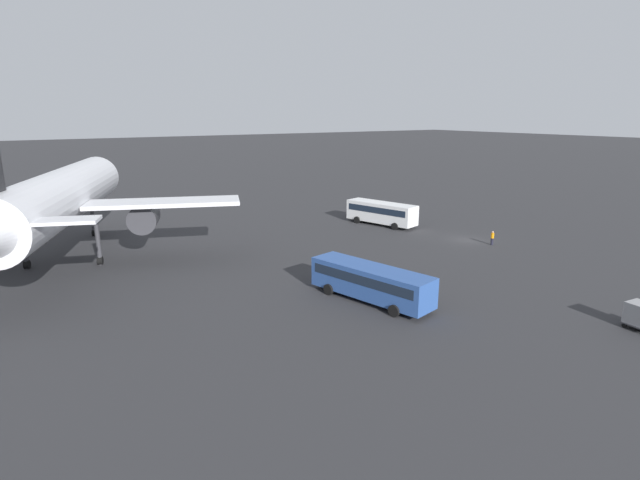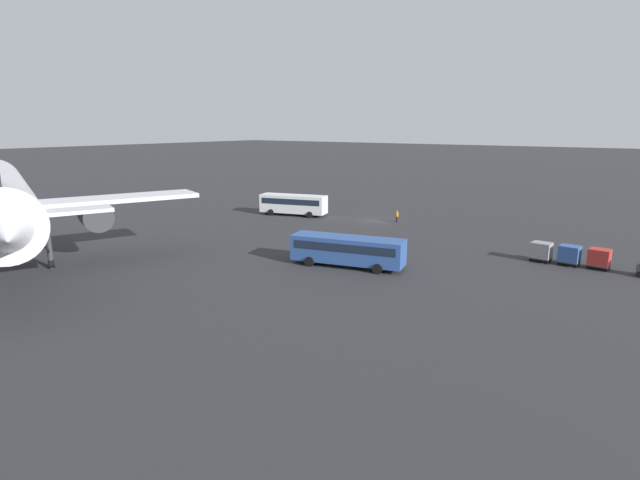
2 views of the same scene
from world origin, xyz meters
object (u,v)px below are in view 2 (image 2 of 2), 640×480
cargo_cart_red (599,258)px  shuttle_bus_near (293,203)px  cargo_cart_blue (569,254)px  cargo_cart_grey (541,251)px  worker_person (397,216)px  shuttle_bus_far (347,249)px

cargo_cart_red → shuttle_bus_near: bearing=-8.6°
cargo_cart_blue → cargo_cart_grey: same height
cargo_cart_grey → cargo_cart_blue: bearing=-177.9°
shuttle_bus_near → worker_person: shuttle_bus_near is taller
shuttle_bus_near → cargo_cart_red: (-43.84, 6.64, -0.75)m
shuttle_bus_far → cargo_cart_blue: shuttle_bus_far is taller
shuttle_bus_far → shuttle_bus_near: bearing=-54.6°
shuttle_bus_far → worker_person: bearing=-88.0°
worker_person → cargo_cart_red: (-27.63, 10.78, 0.32)m
shuttle_bus_near → shuttle_bus_far: bearing=123.3°
shuttle_bus_near → cargo_cart_grey: bearing=154.6°
cargo_cart_blue → cargo_cart_grey: bearing=2.1°
shuttle_bus_far → cargo_cart_red: bearing=-160.4°
shuttle_bus_near → worker_person: size_ratio=6.33×
shuttle_bus_near → cargo_cart_grey: (-38.48, 6.95, -0.75)m
cargo_cart_red → cargo_cart_grey: 5.36m
shuttle_bus_far → worker_person: size_ratio=6.83×
shuttle_bus_far → cargo_cart_red: 25.06m
worker_person → cargo_cart_grey: (-22.27, 11.09, 0.32)m
cargo_cart_grey → shuttle_bus_near: bearing=-10.2°
cargo_cart_blue → cargo_cart_grey: (2.68, 0.10, 0.00)m
cargo_cart_red → cargo_cart_grey: same height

